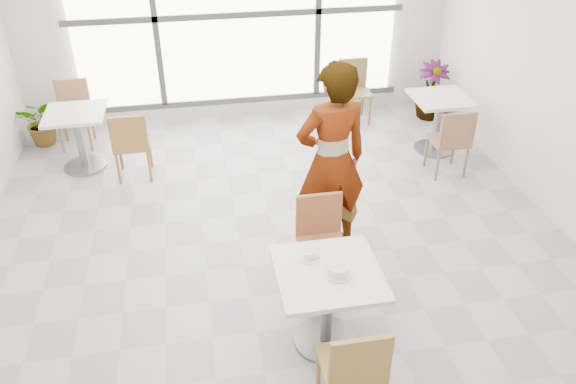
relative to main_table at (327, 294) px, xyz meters
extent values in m
plane|color=#9E9EA5|center=(-0.17, 1.08, -0.52)|extent=(7.00, 7.00, 0.00)
plane|color=silver|center=(-0.17, 4.58, 0.98)|extent=(6.00, 0.00, 6.00)
cube|color=white|center=(-0.17, 4.52, 0.98)|extent=(4.40, 0.04, 2.40)
cube|color=#3F3F42|center=(-0.17, 4.49, 0.98)|extent=(4.60, 0.05, 0.08)
cube|color=#3F3F42|center=(-1.27, 4.49, 0.98)|extent=(0.08, 0.05, 2.40)
cube|color=#3F3F42|center=(0.93, 4.49, 0.98)|extent=(0.08, 0.05, 2.40)
cube|color=#3F3F42|center=(-0.17, 4.49, -0.24)|extent=(4.60, 0.05, 0.08)
cube|color=silver|center=(0.00, 0.00, 0.21)|extent=(0.80, 0.80, 0.04)
cylinder|color=slate|center=(0.00, 0.00, -0.17)|extent=(0.10, 0.10, 0.71)
cylinder|color=slate|center=(0.00, 0.00, -0.51)|extent=(0.52, 0.52, 0.03)
cube|color=olive|center=(0.01, -0.63, -0.09)|extent=(0.42, 0.42, 0.04)
cube|color=olive|center=(0.01, -0.82, 0.14)|extent=(0.42, 0.04, 0.42)
cylinder|color=olive|center=(0.19, -0.45, -0.32)|extent=(0.04, 0.04, 0.41)
cylinder|color=olive|center=(-0.17, -0.45, -0.32)|extent=(0.04, 0.04, 0.41)
cube|color=#945634|center=(0.13, 0.70, -0.09)|extent=(0.42, 0.42, 0.04)
cube|color=#945634|center=(0.13, 0.89, 0.14)|extent=(0.42, 0.04, 0.42)
cylinder|color=#945634|center=(-0.05, 0.52, -0.32)|extent=(0.04, 0.04, 0.41)
cylinder|color=#945634|center=(-0.05, 0.88, -0.32)|extent=(0.04, 0.04, 0.41)
cylinder|color=#945634|center=(0.31, 0.52, -0.32)|extent=(0.04, 0.04, 0.41)
cylinder|color=#945634|center=(0.31, 0.88, -0.32)|extent=(0.04, 0.04, 0.41)
cylinder|color=silver|center=(0.06, -0.05, 0.23)|extent=(0.21, 0.21, 0.01)
cylinder|color=silver|center=(0.06, -0.05, 0.27)|extent=(0.16, 0.16, 0.07)
torus|color=silver|center=(0.06, -0.05, 0.31)|extent=(0.16, 0.16, 0.01)
cylinder|color=#C0B884|center=(0.06, -0.05, 0.27)|extent=(0.14, 0.14, 0.05)
cylinder|color=#F4E89E|center=(0.06, -0.02, 0.31)|extent=(0.03, 0.03, 0.02)
cylinder|color=beige|center=(0.08, -0.04, 0.31)|extent=(0.03, 0.03, 0.02)
cylinder|color=beige|center=(0.03, -0.03, 0.31)|extent=(0.03, 0.03, 0.01)
cylinder|color=beige|center=(0.06, -0.05, 0.30)|extent=(0.03, 0.03, 0.01)
cylinder|color=beige|center=(0.05, -0.04, 0.31)|extent=(0.03, 0.03, 0.02)
cylinder|color=beige|center=(0.02, -0.05, 0.31)|extent=(0.03, 0.03, 0.02)
cylinder|color=beige|center=(0.06, -0.06, 0.31)|extent=(0.03, 0.03, 0.02)
cylinder|color=beige|center=(0.06, -0.06, 0.31)|extent=(0.03, 0.03, 0.01)
cylinder|color=beige|center=(0.09, -0.03, 0.31)|extent=(0.03, 0.03, 0.02)
cylinder|color=beige|center=(0.07, -0.04, 0.31)|extent=(0.03, 0.03, 0.02)
cylinder|color=silver|center=(-0.12, 0.17, 0.23)|extent=(0.13, 0.13, 0.01)
cylinder|color=silver|center=(-0.12, 0.17, 0.27)|extent=(0.08, 0.08, 0.06)
torus|color=silver|center=(-0.08, 0.17, 0.27)|extent=(0.05, 0.01, 0.05)
cylinder|color=black|center=(-0.12, 0.17, 0.29)|extent=(0.07, 0.07, 0.00)
cube|color=#AFAFB3|center=(-0.07, 0.15, 0.24)|extent=(0.09, 0.05, 0.00)
sphere|color=#AFAFB3|center=(-0.04, 0.17, 0.24)|extent=(0.02, 0.02, 0.02)
imported|color=black|center=(0.33, 1.28, 0.45)|extent=(0.78, 0.57, 1.95)
cube|color=white|center=(-2.29, 3.38, 0.21)|extent=(0.70, 0.70, 0.04)
cylinder|color=slate|center=(-2.29, 3.38, -0.17)|extent=(0.10, 0.10, 0.71)
cylinder|color=slate|center=(-2.29, 3.38, -0.51)|extent=(0.52, 0.52, 0.03)
cube|color=silver|center=(2.21, 3.04, 0.21)|extent=(0.70, 0.70, 0.04)
cylinder|color=slate|center=(2.21, 3.04, -0.17)|extent=(0.10, 0.10, 0.71)
cylinder|color=slate|center=(2.21, 3.04, -0.51)|extent=(0.52, 0.52, 0.03)
cube|color=#9B6832|center=(-1.65, 3.06, -0.09)|extent=(0.42, 0.42, 0.04)
cube|color=#9B6832|center=(-1.65, 2.87, 0.14)|extent=(0.42, 0.04, 0.42)
cylinder|color=#9B6832|center=(-1.47, 3.24, -0.32)|extent=(0.04, 0.04, 0.41)
cylinder|color=#9B6832|center=(-1.47, 2.88, -0.32)|extent=(0.04, 0.04, 0.41)
cylinder|color=#9B6832|center=(-1.83, 3.24, -0.32)|extent=(0.04, 0.04, 0.41)
cylinder|color=#9B6832|center=(-1.83, 2.88, -0.32)|extent=(0.04, 0.04, 0.41)
cube|color=#A47051|center=(-2.43, 4.00, -0.09)|extent=(0.42, 0.42, 0.04)
cube|color=#A47051|center=(-2.43, 4.19, 0.14)|extent=(0.42, 0.04, 0.42)
cylinder|color=#A47051|center=(-2.61, 3.82, -0.32)|extent=(0.04, 0.04, 0.41)
cylinder|color=#A47051|center=(-2.61, 4.18, -0.32)|extent=(0.04, 0.04, 0.41)
cylinder|color=#A47051|center=(-2.25, 3.82, -0.32)|extent=(0.04, 0.04, 0.41)
cylinder|color=#A47051|center=(-2.25, 4.18, -0.32)|extent=(0.04, 0.04, 0.41)
cube|color=#865C43|center=(2.10, 2.46, -0.09)|extent=(0.42, 0.42, 0.04)
cube|color=#865C43|center=(2.10, 2.27, 0.14)|extent=(0.42, 0.04, 0.42)
cylinder|color=#865C43|center=(2.28, 2.64, -0.32)|extent=(0.04, 0.04, 0.41)
cylinder|color=#865C43|center=(2.28, 2.28, -0.32)|extent=(0.04, 0.04, 0.41)
cylinder|color=#865C43|center=(1.92, 2.64, -0.32)|extent=(0.04, 0.04, 0.41)
cylinder|color=#865C43|center=(1.92, 2.28, -0.32)|extent=(0.04, 0.04, 0.41)
cube|color=olive|center=(1.41, 4.10, -0.09)|extent=(0.42, 0.42, 0.04)
cube|color=olive|center=(1.41, 4.29, 0.14)|extent=(0.42, 0.04, 0.42)
cylinder|color=olive|center=(1.23, 3.92, -0.32)|extent=(0.04, 0.04, 0.41)
cylinder|color=olive|center=(1.23, 4.28, -0.32)|extent=(0.04, 0.04, 0.41)
cylinder|color=olive|center=(1.59, 3.92, -0.32)|extent=(0.04, 0.04, 0.41)
cylinder|color=olive|center=(1.59, 4.28, -0.32)|extent=(0.04, 0.04, 0.41)
imported|color=#608348|center=(-2.86, 4.15, -0.20)|extent=(0.70, 0.65, 0.64)
imported|color=#608C4A|center=(2.53, 4.03, -0.11)|extent=(0.53, 0.53, 0.83)
camera|label=1|loc=(-0.91, -3.25, 3.06)|focal=35.77mm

